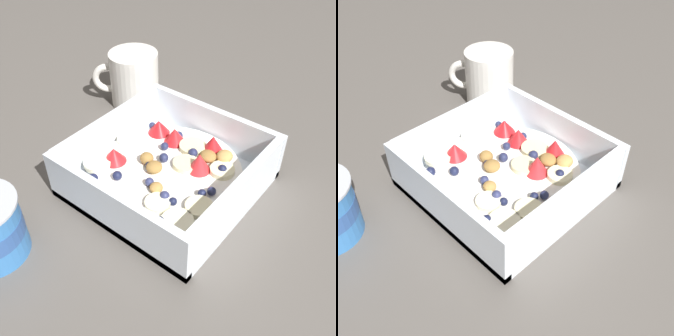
# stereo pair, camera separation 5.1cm
# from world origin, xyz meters

# --- Properties ---
(ground_plane) EXTENTS (2.40, 2.40, 0.00)m
(ground_plane) POSITION_xyz_m (0.00, 0.00, 0.00)
(ground_plane) COLOR #56514C
(fruit_bowl) EXTENTS (0.22, 0.22, 0.07)m
(fruit_bowl) POSITION_xyz_m (0.00, -0.02, 0.02)
(fruit_bowl) COLOR white
(fruit_bowl) RESTS_ON ground
(spoon) EXTENTS (0.06, 0.17, 0.01)m
(spoon) POSITION_xyz_m (0.13, -0.08, 0.00)
(spoon) COLOR silver
(spoon) RESTS_ON ground
(coffee_mug) EXTENTS (0.10, 0.09, 0.09)m
(coffee_mug) POSITION_xyz_m (0.17, -0.14, 0.05)
(coffee_mug) COLOR white
(coffee_mug) RESTS_ON ground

